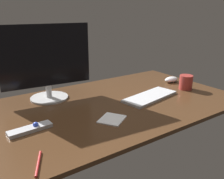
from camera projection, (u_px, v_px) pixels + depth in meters
desk at (114, 104)px, 137.03cm from camera, size 140.00×84.00×2.00cm
monitor at (46, 61)px, 135.12cm from camera, size 50.26×21.59×42.41cm
keyboard at (150, 97)px, 143.12cm from camera, size 37.77×19.87×1.41cm
computer_mouse at (171, 79)px, 173.40cm from camera, size 11.16×6.88×3.80cm
media_remote at (31, 129)px, 104.27cm from camera, size 19.08×6.49×3.31cm
coffee_mug at (186, 82)px, 157.51cm from camera, size 8.48×8.48×9.18cm
notepad at (112, 119)px, 114.70cm from camera, size 16.04×15.59×0.62cm
pen at (38, 163)px, 81.77cm from camera, size 6.65×13.24×0.89cm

